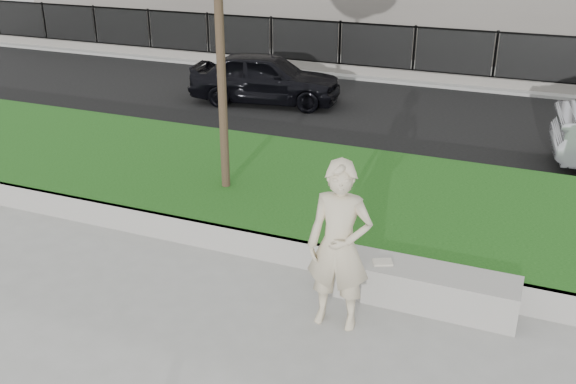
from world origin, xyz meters
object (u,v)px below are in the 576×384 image
at_px(stone_bench, 420,286).
at_px(car_dark, 266,78).
at_px(man, 339,246).
at_px(book, 383,262).

distance_m(stone_bench, car_dark, 9.35).
height_order(stone_bench, man, man).
bearing_deg(car_dark, book, -155.56).
height_order(man, car_dark, man).
bearing_deg(man, book, 61.80).
height_order(man, book, man).
bearing_deg(stone_bench, book, -174.42).
bearing_deg(book, stone_bench, -19.30).
relative_size(man, book, 8.77).
height_order(stone_bench, car_dark, car_dark).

